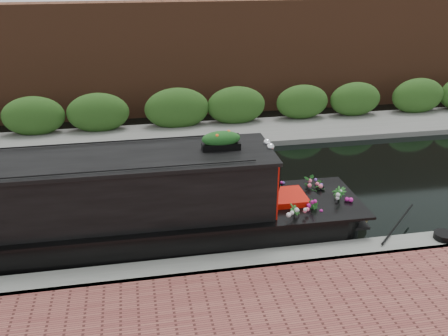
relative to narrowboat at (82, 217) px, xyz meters
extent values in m
plane|color=black|center=(2.37, 1.99, -0.76)|extent=(80.00, 80.00, 0.00)
cube|color=gray|center=(2.37, -1.31, -0.76)|extent=(40.00, 0.60, 0.50)
cube|color=slate|center=(2.37, 6.19, -0.76)|extent=(40.00, 2.40, 0.34)
cube|color=#2A531B|center=(2.37, 7.09, -0.76)|extent=(40.00, 1.10, 2.80)
cube|color=brown|center=(2.37, 9.19, -0.76)|extent=(40.00, 1.00, 8.00)
cube|color=black|center=(-0.46, 0.00, 0.53)|extent=(8.34, 1.68, 1.22)
cube|color=black|center=(-0.46, 0.00, 1.18)|extent=(8.47, 1.82, 0.07)
cube|color=red|center=(3.72, 0.00, 0.53)|extent=(0.07, 1.58, 1.22)
cube|color=black|center=(2.52, -0.80, 0.60)|extent=(0.81, 0.04, 0.50)
cube|color=red|center=(4.19, 0.00, -0.12)|extent=(0.73, 0.82, 0.45)
sphere|color=white|center=(3.73, -0.13, 1.24)|extent=(0.16, 0.16, 0.16)
sphere|color=white|center=(3.73, 0.13, 1.24)|extent=(0.16, 0.16, 0.16)
cube|color=black|center=(2.77, 0.00, 1.28)|extent=(0.75, 0.25, 0.13)
ellipsoid|color=#FC5C1C|center=(2.77, 0.00, 1.45)|extent=(0.82, 0.26, 0.22)
imported|color=#1F571E|center=(4.11, -0.68, -0.06)|extent=(0.34, 0.37, 0.58)
imported|color=#1F571E|center=(4.56, -0.50, -0.10)|extent=(0.34, 0.35, 0.50)
imported|color=#1F571E|center=(4.96, 0.44, -0.07)|extent=(0.57, 0.52, 0.55)
imported|color=#1F571E|center=(5.25, -0.15, -0.06)|extent=(0.42, 0.42, 0.58)
imported|color=#1F571E|center=(4.14, 0.68, -0.08)|extent=(0.19, 0.28, 0.53)
cylinder|color=olive|center=(5.82, 0.00, -0.59)|extent=(0.34, 0.33, 0.34)
cylinder|color=black|center=(7.05, -1.31, -0.45)|extent=(0.40, 0.40, 0.12)
camera|label=1|loc=(1.14, -8.94, 4.71)|focal=40.00mm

